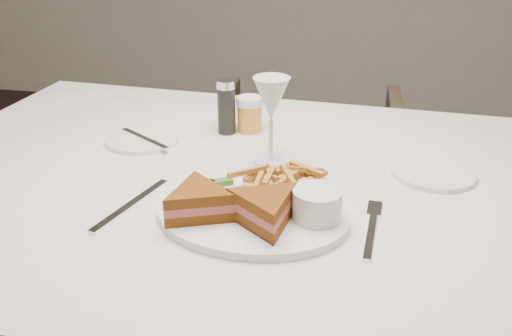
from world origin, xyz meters
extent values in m
cube|color=silver|center=(0.40, -0.07, 0.38)|extent=(1.52, 1.07, 0.75)
imported|color=#4B3B2E|center=(0.39, 0.80, 0.34)|extent=(0.67, 0.63, 0.68)
ellipsoid|color=white|center=(0.41, -0.22, 0.76)|extent=(0.34, 0.27, 0.01)
cube|color=silver|center=(0.20, -0.21, 0.75)|extent=(0.07, 0.20, 0.00)
cylinder|color=white|center=(0.11, 0.07, 0.76)|extent=(0.16, 0.16, 0.01)
cylinder|color=white|center=(0.72, 0.01, 0.76)|extent=(0.16, 0.16, 0.01)
cylinder|color=black|center=(0.28, 0.15, 0.81)|extent=(0.04, 0.04, 0.12)
cylinder|color=gold|center=(0.33, 0.17, 0.79)|extent=(0.06, 0.06, 0.08)
cube|color=#3F6B25|center=(0.33, -0.14, 0.77)|extent=(0.06, 0.04, 0.01)
cube|color=#3F6B25|center=(0.31, -0.15, 0.77)|extent=(0.05, 0.05, 0.01)
cylinder|color=white|center=(0.52, -0.22, 0.79)|extent=(0.08, 0.08, 0.05)
camera|label=1|loc=(0.57, -1.02, 1.23)|focal=40.00mm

